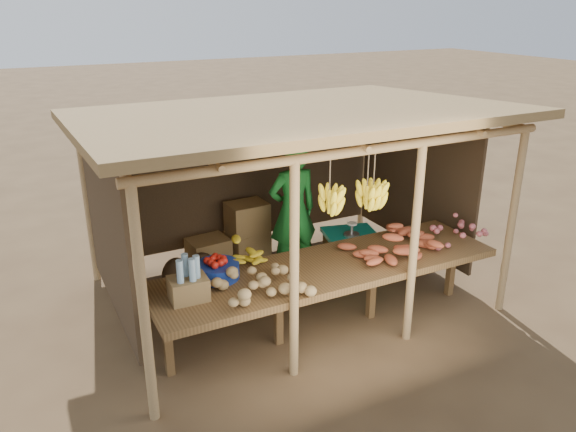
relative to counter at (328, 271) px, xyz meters
name	(u,v)px	position (x,y,z in m)	size (l,w,h in m)	color
ground	(288,293)	(0.00, 0.95, -0.74)	(60.00, 60.00, 0.00)	brown
stall_structure	(283,142)	(-0.01, 1.08, 1.19)	(4.70, 3.50, 2.43)	#A68355
counter	(328,271)	(0.00, 0.00, 0.00)	(3.90, 1.05, 0.80)	brown
potato_heap	(257,277)	(-0.93, -0.23, 0.25)	(1.04, 0.63, 0.37)	#A38654
sweet_potato_heap	(395,237)	(0.87, -0.03, 0.24)	(1.08, 0.65, 0.36)	#BB5230
onion_heap	(459,227)	(1.73, -0.12, 0.24)	(0.80, 0.48, 0.36)	#C35E62
banana_pile	(241,254)	(-0.86, 0.34, 0.23)	(0.54, 0.33, 0.34)	yellow
tomato_basin	(217,269)	(-1.16, 0.27, 0.16)	(0.45, 0.45, 0.24)	navy
bottle_box	(188,283)	(-1.56, -0.03, 0.23)	(0.37, 0.30, 0.45)	olive
vendor	(293,211)	(0.29, 1.38, 0.19)	(0.67, 0.44, 1.85)	#1A7729
tarp_crate	(350,252)	(0.97, 1.03, -0.41)	(0.79, 0.73, 0.81)	brown
carton_stack	(235,239)	(-0.27, 2.06, -0.36)	(1.14, 0.45, 0.85)	olive
burlap_sacks	(190,271)	(-1.05, 1.68, -0.51)	(0.73, 0.38, 0.52)	#402F1D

